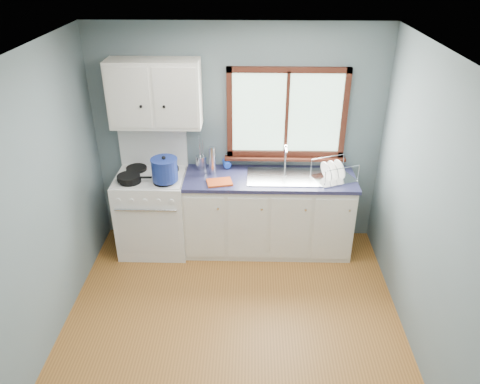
{
  "coord_description": "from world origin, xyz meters",
  "views": [
    {
      "loc": [
        0.15,
        -3.08,
        3.21
      ],
      "look_at": [
        0.05,
        0.9,
        1.05
      ],
      "focal_mm": 35.0,
      "sensor_mm": 36.0,
      "label": 1
    }
  ],
  "objects_px": {
    "sink": "(285,182)",
    "utensil_crock": "(201,162)",
    "gas_range": "(154,210)",
    "skillet": "(129,177)",
    "base_cabinets": "(268,217)",
    "thermos": "(212,160)",
    "dish_rack": "(333,175)",
    "stockpot": "(165,169)"
  },
  "relations": [
    {
      "from": "base_cabinets",
      "to": "stockpot",
      "type": "xyz_separation_m",
      "value": [
        -1.11,
        -0.18,
        0.67
      ]
    },
    {
      "from": "gas_range",
      "to": "thermos",
      "type": "bearing_deg",
      "value": 7.95
    },
    {
      "from": "stockpot",
      "to": "utensil_crock",
      "type": "height_order",
      "value": "utensil_crock"
    },
    {
      "from": "sink",
      "to": "utensil_crock",
      "type": "xyz_separation_m",
      "value": [
        -0.94,
        0.19,
        0.14
      ]
    },
    {
      "from": "sink",
      "to": "utensil_crock",
      "type": "distance_m",
      "value": 0.97
    },
    {
      "from": "base_cabinets",
      "to": "dish_rack",
      "type": "height_order",
      "value": "dish_rack"
    },
    {
      "from": "base_cabinets",
      "to": "utensil_crock",
      "type": "relative_size",
      "value": 4.75
    },
    {
      "from": "sink",
      "to": "dish_rack",
      "type": "height_order",
      "value": "sink"
    },
    {
      "from": "skillet",
      "to": "gas_range",
      "type": "bearing_deg",
      "value": 38.18
    },
    {
      "from": "sink",
      "to": "utensil_crock",
      "type": "relative_size",
      "value": 2.16
    },
    {
      "from": "sink",
      "to": "thermos",
      "type": "relative_size",
      "value": 2.67
    },
    {
      "from": "sink",
      "to": "dish_rack",
      "type": "distance_m",
      "value": 0.52
    },
    {
      "from": "skillet",
      "to": "utensil_crock",
      "type": "relative_size",
      "value": 0.95
    },
    {
      "from": "gas_range",
      "to": "dish_rack",
      "type": "xyz_separation_m",
      "value": [
        1.99,
        -0.02,
        0.48
      ]
    },
    {
      "from": "sink",
      "to": "stockpot",
      "type": "relative_size",
      "value": 2.94
    },
    {
      "from": "skillet",
      "to": "thermos",
      "type": "height_order",
      "value": "thermos"
    },
    {
      "from": "thermos",
      "to": "dish_rack",
      "type": "bearing_deg",
      "value": -5.01
    },
    {
      "from": "dish_rack",
      "to": "sink",
      "type": "bearing_deg",
      "value": 153.33
    },
    {
      "from": "base_cabinets",
      "to": "stockpot",
      "type": "bearing_deg",
      "value": -170.99
    },
    {
      "from": "sink",
      "to": "skillet",
      "type": "relative_size",
      "value": 2.27
    },
    {
      "from": "utensil_crock",
      "to": "stockpot",
      "type": "bearing_deg",
      "value": -133.19
    },
    {
      "from": "sink",
      "to": "utensil_crock",
      "type": "bearing_deg",
      "value": 168.4
    },
    {
      "from": "sink",
      "to": "stockpot",
      "type": "bearing_deg",
      "value": -172.25
    },
    {
      "from": "base_cabinets",
      "to": "sink",
      "type": "relative_size",
      "value": 2.2
    },
    {
      "from": "gas_range",
      "to": "stockpot",
      "type": "height_order",
      "value": "gas_range"
    },
    {
      "from": "thermos",
      "to": "dish_rack",
      "type": "relative_size",
      "value": 0.61
    },
    {
      "from": "utensil_crock",
      "to": "gas_range",
      "type": "bearing_deg",
      "value": -158.73
    },
    {
      "from": "skillet",
      "to": "sink",
      "type": "bearing_deg",
      "value": 4.24
    },
    {
      "from": "gas_range",
      "to": "skillet",
      "type": "distance_m",
      "value": 0.55
    },
    {
      "from": "gas_range",
      "to": "base_cabinets",
      "type": "xyz_separation_m",
      "value": [
        1.31,
        0.02,
        -0.08
      ]
    },
    {
      "from": "base_cabinets",
      "to": "utensil_crock",
      "type": "xyz_separation_m",
      "value": [
        -0.76,
        0.19,
        0.59
      ]
    },
    {
      "from": "utensil_crock",
      "to": "skillet",
      "type": "bearing_deg",
      "value": -153.18
    },
    {
      "from": "sink",
      "to": "stockpot",
      "type": "xyz_separation_m",
      "value": [
        -1.29,
        -0.18,
        0.22
      ]
    },
    {
      "from": "base_cabinets",
      "to": "thermos",
      "type": "xyz_separation_m",
      "value": [
        -0.63,
        0.08,
        0.67
      ]
    },
    {
      "from": "base_cabinets",
      "to": "sink",
      "type": "height_order",
      "value": "sink"
    },
    {
      "from": "skillet",
      "to": "stockpot",
      "type": "height_order",
      "value": "stockpot"
    },
    {
      "from": "stockpot",
      "to": "skillet",
      "type": "bearing_deg",
      "value": -179.65
    },
    {
      "from": "gas_range",
      "to": "base_cabinets",
      "type": "bearing_deg",
      "value": 0.82
    },
    {
      "from": "base_cabinets",
      "to": "skillet",
      "type": "distance_m",
      "value": 1.61
    },
    {
      "from": "dish_rack",
      "to": "thermos",
      "type": "bearing_deg",
      "value": 152.73
    },
    {
      "from": "base_cabinets",
      "to": "stockpot",
      "type": "distance_m",
      "value": 1.31
    },
    {
      "from": "gas_range",
      "to": "skillet",
      "type": "relative_size",
      "value": 3.67
    }
  ]
}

